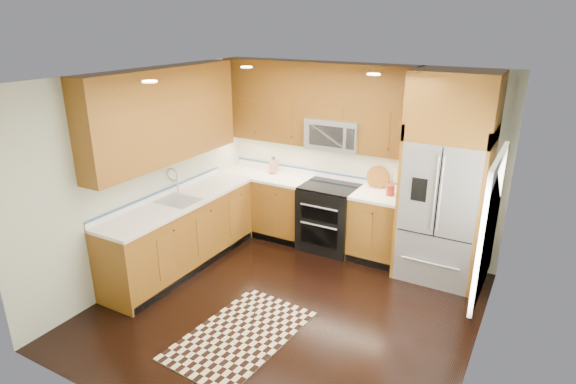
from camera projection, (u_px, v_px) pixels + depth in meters
The scene contains 16 objects.
ground at pixel (286, 308), 5.53m from camera, with size 4.00×4.00×0.00m, color black.
wall_back at pixel (357, 158), 6.72m from camera, with size 4.00×0.02×2.60m, color beige.
wall_left at pixel (147, 175), 6.01m from camera, with size 0.02×4.00×2.60m, color beige.
wall_right at pixel (487, 244), 4.16m from camera, with size 0.02×4.00×2.60m, color beige.
window at pixel (489, 225), 4.30m from camera, with size 0.04×1.10×1.30m.
base_cabinets at pixel (241, 224), 6.68m from camera, with size 2.85×3.00×0.90m.
countertop at pixel (253, 191), 6.55m from camera, with size 2.86×3.01×0.04m.
upper_cabinets at pixel (251, 109), 6.26m from camera, with size 2.85×3.00×1.15m.
range at pixel (329, 217), 6.85m from camera, with size 0.76×0.67×0.95m.
microwave at pixel (335, 134), 6.55m from camera, with size 0.76×0.40×0.42m.
refrigerator at pixel (446, 179), 5.82m from camera, with size 0.98×0.75×2.60m.
sink_faucet at pixel (178, 196), 6.18m from camera, with size 0.54×0.44×0.37m.
rug at pixel (241, 335), 5.06m from camera, with size 0.93×1.56×0.01m, color black.
knife_block at pixel (274, 166), 7.24m from camera, with size 0.10×0.13×0.25m.
utensil_crock at pixel (390, 188), 6.31m from camera, with size 0.14×0.14×0.30m.
cutting_board at pixel (377, 187), 6.64m from camera, with size 0.31×0.31×0.02m, color brown.
Camera 1 is at (2.34, -4.12, 3.14)m, focal length 30.00 mm.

